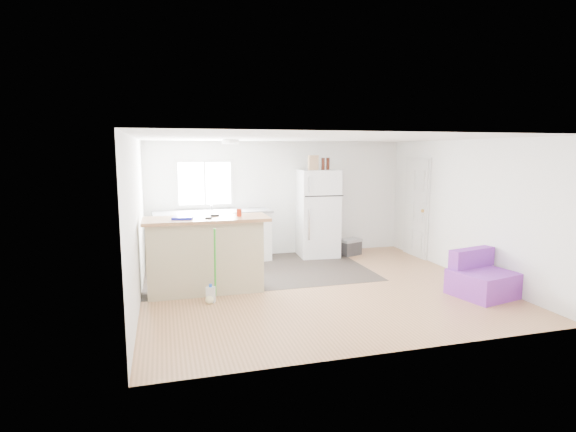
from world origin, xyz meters
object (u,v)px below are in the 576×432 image
object	(u,v)px
mop	(211,287)
blue_tray	(183,218)
refrigerator	(318,213)
cooler	(350,247)
cleaner_jug	(211,294)
cardboard_box	(313,163)
red_cup	(239,213)
bottle_right	(328,164)
kitchen_cabinets	(213,236)
purple_seat	(481,279)
bottle_left	(323,164)
peninsula	(205,254)

from	to	relation	value
mop	blue_tray	xyz separation A→B (m)	(-0.36, 0.50, 0.96)
refrigerator	cooler	world-z (taller)	refrigerator
cleaner_jug	mop	distance (m)	0.11
mop	cardboard_box	distance (m)	3.74
cooler	red_cup	world-z (taller)	red_cup
cardboard_box	bottle_right	bearing A→B (deg)	3.52
kitchen_cabinets	purple_seat	size ratio (longest dim) A/B	2.40
red_cup	bottle_left	xyz separation A→B (m)	(2.04, 1.77, 0.70)
peninsula	cardboard_box	xyz separation A→B (m)	(2.38, 1.78, 1.37)
kitchen_cabinets	mop	distance (m)	2.48
bottle_left	peninsula	bearing A→B (deg)	-145.64
peninsula	cooler	xyz separation A→B (m)	(3.20, 1.71, -0.42)
cardboard_box	cooler	bearing A→B (deg)	-4.35
bottle_right	bottle_left	bearing A→B (deg)	-167.32
blue_tray	bottle_right	size ratio (longest dim) A/B	1.20
blue_tray	cleaner_jug	bearing A→B (deg)	-54.93
cleaner_jug	blue_tray	bearing A→B (deg)	144.59
mop	bottle_left	world-z (taller)	bottle_left
refrigerator	purple_seat	world-z (taller)	refrigerator
cooler	blue_tray	size ratio (longest dim) A/B	1.79
purple_seat	bottle_right	bearing A→B (deg)	100.90
kitchen_cabinets	refrigerator	size ratio (longest dim) A/B	1.29
cooler	cardboard_box	bearing A→B (deg)	154.79
refrigerator	purple_seat	distance (m)	3.59
cooler	red_cup	xyz separation A→B (m)	(-2.65, -1.72, 1.06)
cleaner_jug	refrigerator	bearing A→B (deg)	63.41
bottle_right	cooler	bearing A→B (deg)	-9.50
kitchen_cabinets	refrigerator	distance (m)	2.21
refrigerator	bottle_left	size ratio (longest dim) A/B	7.25
bottle_left	cardboard_box	bearing A→B (deg)	178.42
purple_seat	mop	bearing A→B (deg)	156.77
peninsula	mop	size ratio (longest dim) A/B	1.72
peninsula	cardboard_box	distance (m)	3.27
refrigerator	blue_tray	xyz separation A→B (m)	(-2.84, -1.91, 0.29)
kitchen_cabinets	refrigerator	xyz separation A→B (m)	(2.18, -0.04, 0.38)
kitchen_cabinets	red_cup	bearing A→B (deg)	-87.75
blue_tray	cardboard_box	world-z (taller)	cardboard_box
blue_tray	bottle_right	distance (m)	3.64
peninsula	bottle_left	size ratio (longest dim) A/B	7.68
cardboard_box	bottle_right	world-z (taller)	cardboard_box
cooler	bottle_left	bearing A→B (deg)	153.84
peninsula	cooler	bearing A→B (deg)	28.44
mop	bottle_left	xyz separation A→B (m)	(2.56, 2.33, 1.71)
peninsula	purple_seat	size ratio (longest dim) A/B	1.97
peninsula	red_cup	bearing A→B (deg)	-0.22
cooler	cleaner_jug	world-z (taller)	cooler
purple_seat	mop	distance (m)	4.10
bottle_left	purple_seat	bearing A→B (deg)	-64.66
cardboard_box	peninsula	bearing A→B (deg)	-143.24
cardboard_box	bottle_right	size ratio (longest dim) A/B	1.20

